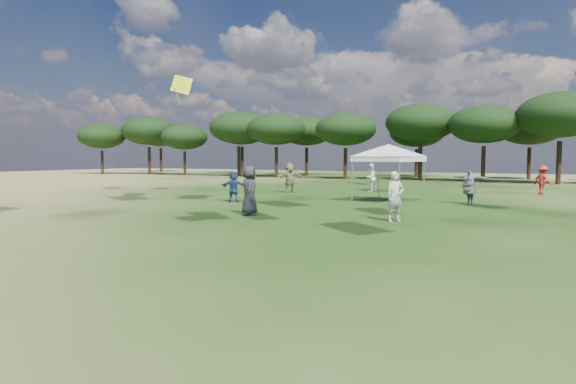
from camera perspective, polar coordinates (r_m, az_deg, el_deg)
tree_line at (r=48.69m, az=28.48°, el=7.41°), size 108.78×17.63×7.77m
tent_left at (r=24.45m, az=11.85°, el=5.26°), size 5.45×5.45×3.18m
festival_crowd at (r=24.56m, az=23.03°, el=0.60°), size 30.03×23.95×1.92m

